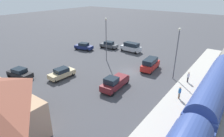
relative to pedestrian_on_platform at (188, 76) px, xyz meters
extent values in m
plane|color=#424247|center=(9.68, 1.59, -1.28)|extent=(200.00, 200.00, 0.00)
cube|color=gray|center=(-4.32, 1.59, -1.19)|extent=(4.80, 70.00, 0.18)
cube|color=#59544C|center=(-5.04, 1.59, -1.04)|extent=(0.10, 70.00, 0.12)
cube|color=#59544C|center=(-3.61, 1.59, -1.04)|extent=(0.10, 70.00, 0.12)
cube|color=#B7B2A8|center=(-0.32, 1.59, -1.13)|extent=(3.20, 46.00, 0.30)
cube|color=#33478C|center=(-4.32, 5.95, 0.87)|extent=(2.90, 16.30, 3.70)
cube|color=red|center=(-2.86, 5.95, 0.57)|extent=(0.04, 15.00, 0.36)
cylinder|color=#33478C|center=(-4.32, 5.95, 2.62)|extent=(2.75, 15.65, 2.76)
cube|color=#4C3323|center=(13.68, 19.70, -0.23)|extent=(1.10, 0.08, 2.10)
cylinder|color=#333338|center=(0.00, 0.00, -0.56)|extent=(0.22, 0.22, 0.85)
cylinder|color=silver|center=(0.00, 0.00, 0.18)|extent=(0.36, 0.36, 0.62)
sphere|color=tan|center=(0.00, 0.00, 0.61)|extent=(0.24, 0.24, 0.24)
cylinder|color=brown|center=(-0.46, 5.58, -0.56)|extent=(0.22, 0.22, 0.85)
cylinder|color=#2D72B7|center=(-0.46, 5.58, 0.18)|extent=(0.36, 0.36, 0.62)
sphere|color=tan|center=(-0.46, 5.58, 0.61)|extent=(0.24, 0.24, 0.24)
cube|color=#C6B284|center=(17.63, 10.28, -0.56)|extent=(2.11, 4.60, 0.76)
cube|color=#19232D|center=(17.63, 10.28, 0.14)|extent=(1.75, 2.26, 0.64)
cylinder|color=black|center=(18.32, 8.53, -0.94)|extent=(0.22, 0.68, 0.68)
cylinder|color=black|center=(16.73, 8.63, -0.94)|extent=(0.22, 0.68, 0.68)
cylinder|color=black|center=(18.53, 11.92, -0.94)|extent=(0.22, 0.68, 0.68)
cylinder|color=black|center=(16.94, 12.02, -0.94)|extent=(0.22, 0.68, 0.68)
cube|color=#47494F|center=(21.61, -8.03, -0.56)|extent=(4.66, 2.28, 0.76)
cube|color=#19232D|center=(21.61, -8.03, 0.14)|extent=(2.31, 1.82, 0.64)
cylinder|color=black|center=(20.00, -9.00, -0.94)|extent=(0.22, 0.68, 0.68)
cylinder|color=black|center=(19.84, -7.40, -0.94)|extent=(0.22, 0.68, 0.68)
cylinder|color=black|center=(23.38, -8.66, -0.94)|extent=(0.22, 0.68, 0.68)
cylinder|color=black|center=(23.23, -7.07, -0.94)|extent=(0.22, 0.68, 0.68)
cube|color=silver|center=(15.70, -8.85, -0.44)|extent=(4.96, 2.10, 1.00)
cube|color=#19232D|center=(15.55, -8.85, 0.50)|extent=(3.48, 1.83, 0.88)
cylinder|color=black|center=(17.63, -8.05, -0.94)|extent=(0.22, 0.68, 0.68)
cylinder|color=black|center=(17.58, -9.77, -0.94)|extent=(0.22, 0.68, 0.68)
cylinder|color=black|center=(13.83, -7.93, -0.94)|extent=(0.22, 0.68, 0.68)
cylinder|color=black|center=(13.78, -9.65, -0.94)|extent=(0.22, 0.68, 0.68)
cube|color=navy|center=(25.79, -3.36, -0.56)|extent=(4.76, 2.63, 0.76)
cube|color=#19232D|center=(25.79, -3.36, 0.14)|extent=(2.42, 1.98, 0.64)
cylinder|color=black|center=(24.27, -4.45, -0.94)|extent=(0.22, 0.68, 0.68)
cylinder|color=black|center=(23.97, -2.88, -0.94)|extent=(0.22, 0.68, 0.68)
cylinder|color=black|center=(27.61, -3.84, -0.94)|extent=(0.22, 0.68, 0.68)
cylinder|color=black|center=(27.32, -2.26, -0.94)|extent=(0.22, 0.68, 0.68)
cube|color=black|center=(23.24, 14.46, -0.56)|extent=(4.72, 2.47, 0.76)
cube|color=#19232D|center=(23.24, 14.46, 0.14)|extent=(2.37, 1.91, 0.64)
cylinder|color=black|center=(24.81, 15.49, -0.94)|extent=(0.22, 0.68, 0.68)
cylinder|color=black|center=(25.04, 13.91, -0.94)|extent=(0.22, 0.68, 0.68)
cylinder|color=black|center=(21.45, 15.00, -0.94)|extent=(0.22, 0.68, 0.68)
cylinder|color=black|center=(21.68, 13.42, -0.94)|extent=(0.22, 0.68, 0.68)
cube|color=maroon|center=(8.37, 7.91, -0.44)|extent=(2.25, 5.50, 0.92)
cube|color=#19232D|center=(8.31, 8.94, 0.44)|extent=(1.82, 1.82, 0.84)
cylinder|color=black|center=(7.39, 10.01, -0.90)|extent=(0.22, 0.76, 0.76)
cylinder|color=black|center=(9.11, 10.11, -0.90)|extent=(0.22, 0.76, 0.76)
cylinder|color=black|center=(7.62, 5.72, -0.90)|extent=(0.22, 0.76, 0.76)
cylinder|color=black|center=(9.34, 5.81, -0.90)|extent=(0.22, 0.76, 0.76)
cube|color=maroon|center=(8.42, 6.97, 0.12)|extent=(2.02, 3.07, 0.20)
cube|color=red|center=(7.21, -1.62, -0.44)|extent=(2.31, 5.03, 1.00)
cube|color=#19232D|center=(7.20, -1.47, 0.50)|extent=(1.97, 3.54, 0.88)
cylinder|color=black|center=(8.20, -3.45, -0.94)|extent=(0.22, 0.68, 0.68)
cylinder|color=black|center=(6.49, -3.57, -0.94)|extent=(0.22, 0.68, 0.68)
cylinder|color=black|center=(7.93, 0.34, -0.94)|extent=(0.22, 0.68, 0.68)
cylinder|color=black|center=(6.22, 0.22, -0.94)|extent=(0.22, 0.68, 0.68)
cylinder|color=#515156|center=(2.48, -0.54, 2.75)|extent=(0.16, 0.16, 8.06)
sphere|color=#EAE5C6|center=(2.48, -0.54, 6.96)|extent=(0.44, 0.44, 0.44)
cylinder|color=#515156|center=(16.87, -0.89, 2.86)|extent=(0.16, 0.16, 8.29)
sphere|color=#EAE5C6|center=(16.87, -0.89, 7.18)|extent=(0.44, 0.44, 0.44)
camera|label=1|loc=(-5.95, 28.23, 12.56)|focal=29.99mm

